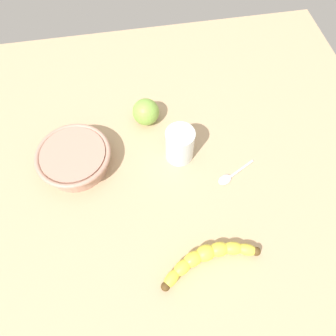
{
  "coord_description": "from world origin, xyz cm",
  "views": [
    {
      "loc": [
        -5.46,
        -32.74,
        72.0
      ],
      "look_at": [
        1.12,
        4.71,
        5.0
      ],
      "focal_mm": 34.08,
      "sensor_mm": 36.0,
      "label": 1
    }
  ],
  "objects_px": {
    "banana": "(207,257)",
    "teaspoon": "(227,179)",
    "green_apple_fruit": "(146,112)",
    "smoothie_glass": "(180,145)",
    "ceramic_bowl": "(75,158)"
  },
  "relations": [
    {
      "from": "banana",
      "to": "teaspoon",
      "type": "xyz_separation_m",
      "value": [
        0.09,
        0.18,
        -0.01
      ]
    },
    {
      "from": "banana",
      "to": "green_apple_fruit",
      "type": "xyz_separation_m",
      "value": [
        -0.07,
        0.39,
        0.02
      ]
    },
    {
      "from": "teaspoon",
      "to": "smoothie_glass",
      "type": "bearing_deg",
      "value": -69.38
    },
    {
      "from": "smoothie_glass",
      "to": "green_apple_fruit",
      "type": "distance_m",
      "value": 0.14
    },
    {
      "from": "teaspoon",
      "to": "green_apple_fruit",
      "type": "bearing_deg",
      "value": -79.47
    },
    {
      "from": "green_apple_fruit",
      "to": "banana",
      "type": "bearing_deg",
      "value": -79.38
    },
    {
      "from": "teaspoon",
      "to": "ceramic_bowl",
      "type": "bearing_deg",
      "value": -43.93
    },
    {
      "from": "banana",
      "to": "smoothie_glass",
      "type": "xyz_separation_m",
      "value": [
        -0.01,
        0.27,
        0.03
      ]
    },
    {
      "from": "banana",
      "to": "teaspoon",
      "type": "relative_size",
      "value": 2.08
    },
    {
      "from": "ceramic_bowl",
      "to": "teaspoon",
      "type": "bearing_deg",
      "value": -16.57
    },
    {
      "from": "ceramic_bowl",
      "to": "green_apple_fruit",
      "type": "xyz_separation_m",
      "value": [
        0.19,
        0.11,
        0.0
      ]
    },
    {
      "from": "banana",
      "to": "ceramic_bowl",
      "type": "relative_size",
      "value": 1.22
    },
    {
      "from": "smoothie_glass",
      "to": "green_apple_fruit",
      "type": "xyz_separation_m",
      "value": [
        -0.07,
        0.12,
        -0.01
      ]
    },
    {
      "from": "ceramic_bowl",
      "to": "teaspoon",
      "type": "distance_m",
      "value": 0.37
    },
    {
      "from": "smoothie_glass",
      "to": "ceramic_bowl",
      "type": "xyz_separation_m",
      "value": [
        -0.26,
        0.01,
        -0.01
      ]
    }
  ]
}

